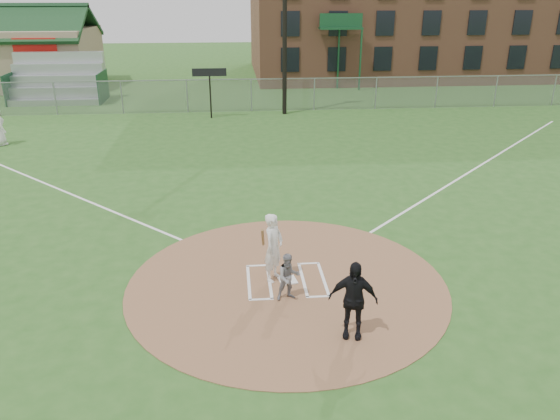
{
  "coord_description": "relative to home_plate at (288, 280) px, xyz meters",
  "views": [
    {
      "loc": [
        -1.32,
        -12.54,
        7.25
      ],
      "look_at": [
        0.0,
        2.0,
        1.3
      ],
      "focal_mm": 35.0,
      "sensor_mm": 36.0,
      "label": 1
    }
  ],
  "objects": [
    {
      "name": "bleachers",
      "position": [
        -13.04,
        26.07,
        1.55
      ],
      "size": [
        6.08,
        3.2,
        3.2
      ],
      "color": "#B7BABF",
      "rests_on": "ground"
    },
    {
      "name": "clubhouse",
      "position": [
        -18.03,
        32.87,
        2.35
      ],
      "size": [
        12.2,
        8.71,
        6.23
      ],
      "color": "tan",
      "rests_on": "ground"
    },
    {
      "name": "umpire",
      "position": [
        1.17,
        -2.57,
        0.9
      ],
      "size": [
        1.15,
        0.69,
        1.84
      ],
      "primitive_type": "imported",
      "rotation": [
        0.0,
        0.0,
        -0.24
      ],
      "color": "black",
      "rests_on": "dirt_circle"
    },
    {
      "name": "scoreboard_sign",
      "position": [
        -2.54,
        20.07,
        2.35
      ],
      "size": [
        2.0,
        0.1,
        2.93
      ],
      "color": "black",
      "rests_on": "ground"
    },
    {
      "name": "home_plate",
      "position": [
        0.0,
        0.0,
        0.0
      ],
      "size": [
        0.53,
        0.53,
        0.03
      ],
      "primitive_type": "cube",
      "rotation": [
        0.0,
        0.0,
        0.18
      ],
      "color": "white",
      "rests_on": "dirt_circle"
    },
    {
      "name": "foul_line_third",
      "position": [
        -9.04,
        8.87,
        -0.03
      ],
      "size": [
        17.04,
        17.04,
        0.01
      ],
      "primitive_type": "cube",
      "rotation": [
        0.0,
        0.0,
        0.79
      ],
      "color": "white",
      "rests_on": "ground"
    },
    {
      "name": "foul_line_first",
      "position": [
        8.96,
        8.87,
        -0.03
      ],
      "size": [
        17.04,
        17.04,
        0.01
      ],
      "primitive_type": "cube",
      "rotation": [
        0.0,
        0.0,
        -0.79
      ],
      "color": "white",
      "rests_on": "ground"
    },
    {
      "name": "catcher",
      "position": [
        -0.07,
        -0.9,
        0.6
      ],
      "size": [
        0.69,
        0.58,
        1.23
      ],
      "primitive_type": "imported",
      "rotation": [
        0.0,
        0.0,
        0.22
      ],
      "color": "gray",
      "rests_on": "dirt_circle"
    },
    {
      "name": "light_pole",
      "position": [
        1.96,
        20.87,
        6.57
      ],
      "size": [
        1.2,
        0.3,
        12.22
      ],
      "color": "black",
      "rests_on": "ground"
    },
    {
      "name": "dirt_circle",
      "position": [
        -0.04,
        -0.13,
        -0.03
      ],
      "size": [
        8.4,
        8.4,
        0.02
      ],
      "primitive_type": "cylinder",
      "color": "#906444",
      "rests_on": "ground"
    },
    {
      "name": "batter_at_plate",
      "position": [
        -0.36,
        0.13,
        0.93
      ],
      "size": [
        0.75,
        1.11,
        1.88
      ],
      "color": "silver",
      "rests_on": "dirt_circle"
    },
    {
      "name": "batters_boxes",
      "position": [
        -0.04,
        0.02,
        -0.01
      ],
      "size": [
        2.08,
        1.88,
        0.01
      ],
      "color": "white",
      "rests_on": "dirt_circle"
    },
    {
      "name": "ground",
      "position": [
        -0.04,
        -0.13,
        -0.04
      ],
      "size": [
        140.0,
        140.0,
        0.0
      ],
      "primitive_type": "plane",
      "color": "#29561D",
      "rests_on": "ground"
    },
    {
      "name": "outfield_fence",
      "position": [
        -0.04,
        21.87,
        0.98
      ],
      "size": [
        56.08,
        0.08,
        2.03
      ],
      "color": "slate",
      "rests_on": "ground"
    }
  ]
}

